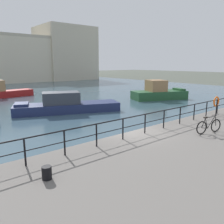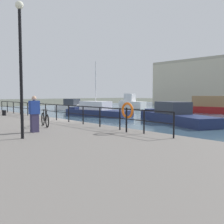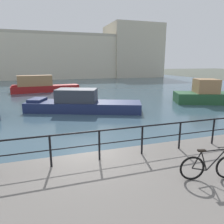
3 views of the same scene
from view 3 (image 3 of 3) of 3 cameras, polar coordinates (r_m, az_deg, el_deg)
name	(u,v)px [view 3 (image 3 of 3)]	position (r m, az deg, el deg)	size (l,w,h in m)	color
ground_plane	(89,174)	(8.49, -6.15, -16.37)	(240.00, 240.00, 0.00)	#4C5147
water_basin	(52,88)	(37.71, -15.87, 6.34)	(80.00, 60.00, 0.01)	#385160
harbor_building	(70,56)	(61.49, -11.17, 14.58)	(64.22, 13.45, 14.91)	beige
moored_blue_motorboat	(41,85)	(32.44, -18.58, 6.83)	(9.64, 2.88, 2.42)	maroon
moored_small_launch	(81,103)	(18.67, -8.33, 2.31)	(10.13, 6.06, 1.96)	navy
moored_red_daysailer	(209,95)	(24.52, 24.77, 4.25)	(7.61, 5.16, 2.51)	#23512D
quay_railing	(76,142)	(7.03, -9.83, -8.09)	(20.82, 0.07, 1.08)	black
parked_bicycle	(210,167)	(6.77, 24.97, -13.24)	(1.73, 0.49, 0.98)	black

